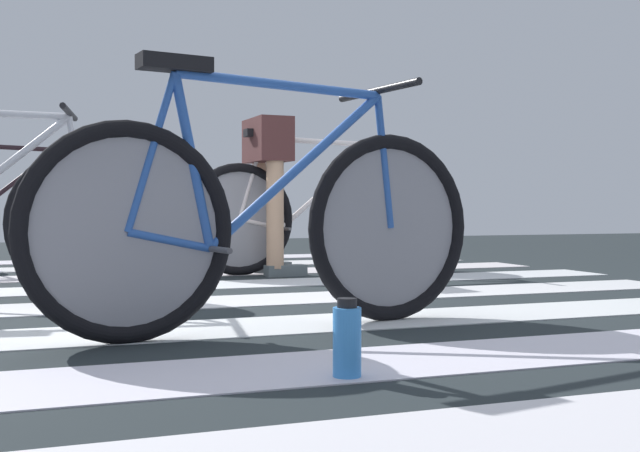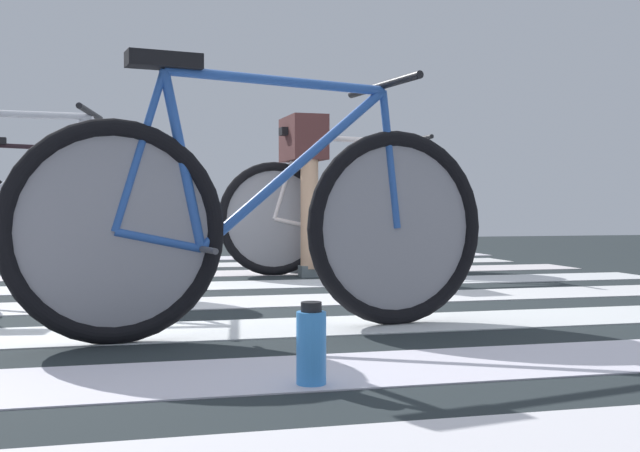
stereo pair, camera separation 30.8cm
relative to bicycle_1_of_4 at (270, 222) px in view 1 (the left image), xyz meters
name	(u,v)px [view 1 (the left image)]	position (x,y,z in m)	size (l,w,h in m)	color
ground	(221,311)	(-0.02, 0.67, -0.40)	(18.00, 14.00, 0.02)	#21282B
crosswalk_markings	(213,302)	(-0.01, 0.89, -0.38)	(5.49, 6.50, 0.00)	silver
bicycle_1_of_4	(270,222)	(0.00, 0.00, 0.00)	(1.72, 0.55, 0.93)	black
bicycle_3_of_4	(313,215)	(0.95, 2.23, 0.00)	(1.74, 0.52, 0.93)	black
cyclist_3_of_4	(268,174)	(0.64, 2.22, 0.26)	(0.33, 0.42, 1.00)	tan
water_bottle	(346,340)	(-0.03, -0.79, -0.29)	(0.07, 0.07, 0.21)	#3B8CE1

